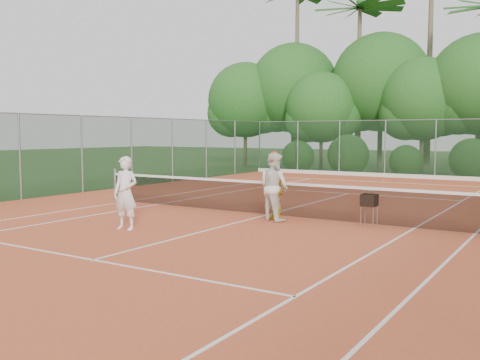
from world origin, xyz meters
name	(u,v)px	position (x,y,z in m)	size (l,w,h in m)	color
ground	(266,216)	(0.00, 0.00, 0.00)	(120.00, 120.00, 0.00)	#214318
clay_court	(266,215)	(0.00, 0.00, 0.01)	(18.00, 36.00, 0.02)	#CB562E
tennis_net	(266,197)	(0.00, 0.00, 0.53)	(11.97, 0.10, 1.10)	gray
player_white	(126,193)	(-1.73, -3.79, 0.90)	(0.64, 0.42, 1.76)	white
player_center_grp	(274,186)	(0.63, -0.71, 0.93)	(1.06, 0.94, 1.84)	silver
player_yellow	(276,189)	(0.55, -0.47, 0.83)	(0.94, 0.39, 1.61)	gold
ball_hopper	(369,201)	(3.07, -0.23, 0.66)	(0.35, 0.35, 0.80)	gray
stray_ball_a	(383,181)	(-0.47, 12.21, 0.05)	(0.07, 0.07, 0.07)	#D0E735
stray_ball_b	(424,184)	(1.60, 11.43, 0.05)	(0.07, 0.07, 0.07)	#BCD832
stray_ball_c	(420,190)	(2.07, 8.96, 0.05)	(0.07, 0.07, 0.07)	#B3D331
court_markings	(266,215)	(0.00, 0.00, 0.02)	(11.03, 23.83, 0.01)	white
fence_back	(410,149)	(0.00, 15.00, 1.52)	(18.07, 0.07, 3.00)	#19381E
fence_left	(20,157)	(-9.00, -1.50, 1.52)	(0.07, 33.07, 3.00)	#19381E
tropical_treeline	(461,85)	(1.43, 20.22, 5.11)	(32.10, 8.49, 15.03)	brown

